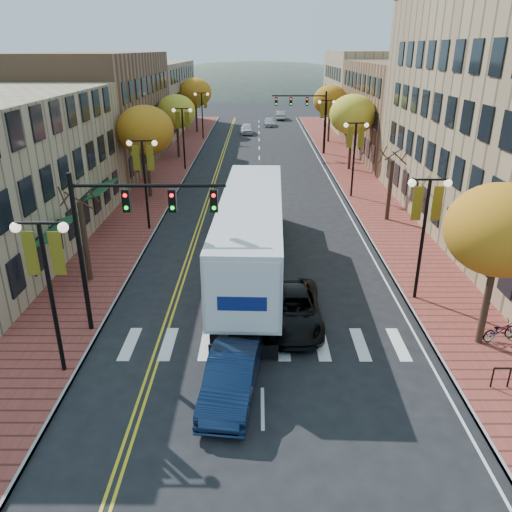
{
  "coord_description": "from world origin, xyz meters",
  "views": [
    {
      "loc": [
        -0.18,
        -15.74,
        11.4
      ],
      "look_at": [
        -0.25,
        6.26,
        2.2
      ],
      "focal_mm": 35.0,
      "sensor_mm": 36.0,
      "label": 1
    }
  ],
  "objects_px": {
    "navy_sedan": "(231,377)",
    "bicycle": "(500,330)",
    "semi_truck": "(252,225)",
    "black_suv": "(292,309)"
  },
  "relations": [
    {
      "from": "black_suv",
      "to": "bicycle",
      "type": "height_order",
      "value": "black_suv"
    },
    {
      "from": "bicycle",
      "to": "semi_truck",
      "type": "bearing_deg",
      "value": 35.94
    },
    {
      "from": "black_suv",
      "to": "navy_sedan",
      "type": "bearing_deg",
      "value": -115.18
    },
    {
      "from": "black_suv",
      "to": "bicycle",
      "type": "xyz_separation_m",
      "value": [
        8.53,
        -1.49,
        -0.17
      ]
    },
    {
      "from": "semi_truck",
      "to": "navy_sedan",
      "type": "xyz_separation_m",
      "value": [
        -0.64,
        -10.74,
        -1.89
      ]
    },
    {
      "from": "semi_truck",
      "to": "black_suv",
      "type": "bearing_deg",
      "value": -70.62
    },
    {
      "from": "semi_truck",
      "to": "navy_sedan",
      "type": "distance_m",
      "value": 10.92
    },
    {
      "from": "navy_sedan",
      "to": "bicycle",
      "type": "relative_size",
      "value": 2.87
    },
    {
      "from": "black_suv",
      "to": "bicycle",
      "type": "bearing_deg",
      "value": -8.92
    },
    {
      "from": "navy_sedan",
      "to": "bicycle",
      "type": "bearing_deg",
      "value": 24.27
    }
  ]
}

